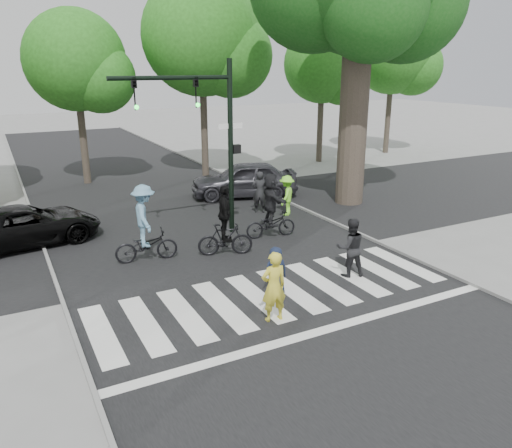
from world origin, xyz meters
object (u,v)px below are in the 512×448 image
(pedestrian_adult, at_px, (350,247))
(car_grey, at_px, (244,179))
(pedestrian_child, at_px, (276,271))
(pedestrian_woman, at_px, (274,287))
(cyclist_right, at_px, (271,209))
(cyclist_mid, at_px, (225,227))
(car_suv, at_px, (25,225))
(traffic_signal, at_px, (207,124))
(cyclist_left, at_px, (145,229))

(pedestrian_adult, bearing_deg, car_grey, -80.79)
(pedestrian_child, bearing_deg, car_grey, -105.60)
(pedestrian_adult, bearing_deg, pedestrian_woman, 38.95)
(cyclist_right, bearing_deg, cyclist_mid, -158.39)
(cyclist_right, bearing_deg, car_grey, 72.77)
(pedestrian_adult, relative_size, car_suv, 0.36)
(pedestrian_child, xyz_separation_m, car_grey, (3.87, 9.59, 0.15))
(cyclist_right, relative_size, car_grey, 0.48)
(traffic_signal, distance_m, pedestrian_adult, 6.35)
(pedestrian_child, distance_m, cyclist_mid, 3.25)
(pedestrian_child, bearing_deg, pedestrian_woman, 64.42)
(car_suv, height_order, car_grey, car_grey)
(traffic_signal, relative_size, cyclist_right, 2.63)
(pedestrian_adult, height_order, car_grey, pedestrian_adult)
(traffic_signal, relative_size, pedestrian_child, 4.55)
(pedestrian_child, xyz_separation_m, pedestrian_adult, (2.49, 0.09, 0.20))
(pedestrian_woman, height_order, car_grey, pedestrian_woman)
(pedestrian_adult, xyz_separation_m, cyclist_mid, (-2.46, 3.15, 0.07))
(pedestrian_woman, distance_m, pedestrian_adult, 3.47)
(car_suv, bearing_deg, pedestrian_adult, -140.85)
(car_grey, bearing_deg, car_suv, -56.76)
(pedestrian_adult, xyz_separation_m, cyclist_right, (-0.33, 3.99, 0.16))
(traffic_signal, distance_m, car_suv, 6.96)
(car_suv, bearing_deg, pedestrian_woman, -159.59)
(traffic_signal, xyz_separation_m, pedestrian_adult, (2.14, -5.15, -3.04))
(cyclist_mid, bearing_deg, traffic_signal, 80.77)
(pedestrian_woman, xyz_separation_m, pedestrian_child, (0.74, 1.18, -0.20))
(pedestrian_woman, xyz_separation_m, car_grey, (4.61, 10.77, -0.05))
(traffic_signal, xyz_separation_m, cyclist_left, (-2.67, -1.33, -2.86))
(traffic_signal, height_order, pedestrian_child, traffic_signal)
(pedestrian_adult, distance_m, cyclist_right, 4.01)
(traffic_signal, height_order, cyclist_right, traffic_signal)
(cyclist_right, bearing_deg, traffic_signal, 147.29)
(pedestrian_child, bearing_deg, pedestrian_adult, -171.54)
(pedestrian_adult, height_order, cyclist_mid, cyclist_mid)
(traffic_signal, xyz_separation_m, cyclist_right, (1.81, -1.16, -2.88))
(traffic_signal, height_order, car_grey, traffic_signal)
(pedestrian_adult, distance_m, car_suv, 10.71)
(cyclist_left, xyz_separation_m, cyclist_right, (4.48, 0.17, -0.02))
(car_suv, distance_m, car_grey, 9.62)
(car_grey, bearing_deg, pedestrian_woman, -3.93)
(pedestrian_child, bearing_deg, cyclist_right, -111.51)
(pedestrian_woman, distance_m, cyclist_right, 6.01)
(traffic_signal, bearing_deg, car_grey, 51.06)
(pedestrian_child, xyz_separation_m, cyclist_right, (2.16, 4.08, 0.36))
(pedestrian_adult, distance_m, cyclist_left, 6.15)
(pedestrian_adult, distance_m, car_grey, 9.60)
(traffic_signal, bearing_deg, pedestrian_adult, -67.46)
(pedestrian_woman, xyz_separation_m, car_suv, (-4.73, 8.44, -0.19))
(pedestrian_child, distance_m, car_suv, 9.09)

